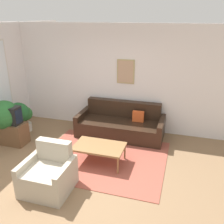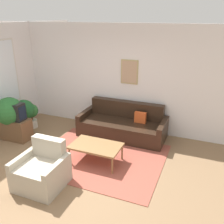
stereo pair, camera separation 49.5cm
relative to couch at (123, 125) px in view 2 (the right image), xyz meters
name	(u,v)px [view 2 (the right image)]	position (x,y,z in m)	size (l,w,h in m)	color
ground_plane	(62,180)	(-0.41, -2.18, -0.28)	(16.00, 16.00, 0.00)	#846647
area_rug	(101,157)	(-0.07, -1.19, -0.27)	(2.64, 2.14, 0.01)	#9E4C3D
wall_back	(115,78)	(-0.40, 0.46, 1.07)	(8.00, 0.09, 2.70)	silver
couch	(123,125)	(0.00, 0.00, 0.00)	(2.15, 0.90, 0.82)	black
coffee_table	(96,146)	(-0.09, -1.37, 0.08)	(1.02, 0.63, 0.39)	olive
tv_stand	(16,129)	(-2.37, -1.17, -0.02)	(0.71, 0.41, 0.52)	brown
tv	(13,111)	(-2.36, -1.17, 0.45)	(0.54, 0.28, 0.42)	black
armchair	(42,171)	(-0.66, -2.41, 0.00)	(0.81, 0.76, 0.82)	#B2A893
potted_plant_tall	(10,112)	(-2.47, -1.19, 0.41)	(0.67, 0.67, 1.05)	#935638
potted_plant_by_window	(32,114)	(-2.44, -0.47, 0.12)	(0.36, 0.36, 0.66)	beige
potted_plant_small	(24,112)	(-2.44, -0.73, 0.26)	(0.53, 0.53, 0.86)	beige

